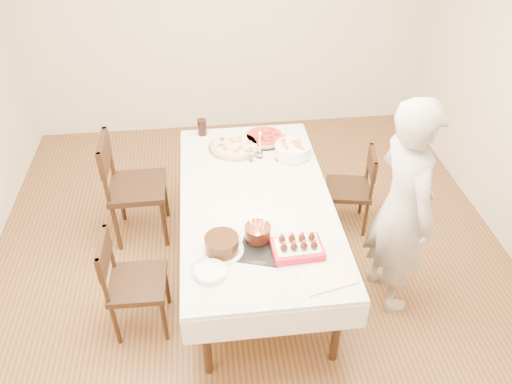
{
  "coord_description": "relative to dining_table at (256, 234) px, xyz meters",
  "views": [
    {
      "loc": [
        -0.31,
        -2.87,
        3.11
      ],
      "look_at": [
        0.03,
        0.07,
        0.81
      ],
      "focal_mm": 35.0,
      "sensor_mm": 36.0,
      "label": 1
    }
  ],
  "objects": [
    {
      "name": "pasta_bowl",
      "position": [
        0.37,
        0.55,
        0.43
      ],
      "size": [
        0.33,
        0.33,
        0.1
      ],
      "primitive_type": "cylinder",
      "rotation": [
        0.0,
        0.0,
        -0.12
      ],
      "color": "white",
      "rests_on": "dining_table"
    },
    {
      "name": "pizza_pepperoni",
      "position": [
        0.17,
        0.83,
        0.4
      ],
      "size": [
        0.49,
        0.49,
        0.04
      ],
      "primitive_type": "cylinder",
      "rotation": [
        0.0,
        0.0,
        0.34
      ],
      "color": "red",
      "rests_on": "dining_table"
    },
    {
      "name": "layer_cake",
      "position": [
        -0.29,
        -0.54,
        0.43
      ],
      "size": [
        0.33,
        0.33,
        0.12
      ],
      "primitive_type": "cylinder",
      "rotation": [
        0.0,
        0.0,
        0.16
      ],
      "color": "#31190C",
      "rests_on": "dining_table"
    },
    {
      "name": "shaker_pair",
      "position": [
        0.02,
        0.5,
        0.42
      ],
      "size": [
        0.11,
        0.11,
        0.1
      ],
      "primitive_type": null,
      "rotation": [
        0.0,
        0.0,
        0.4
      ],
      "color": "white",
      "rests_on": "dining_table"
    },
    {
      "name": "cola_glass",
      "position": [
        -0.37,
        0.98,
        0.45
      ],
      "size": [
        0.1,
        0.1,
        0.15
      ],
      "primitive_type": "cylinder",
      "rotation": [
        0.0,
        0.0,
        0.36
      ],
      "color": "black",
      "rests_on": "dining_table"
    },
    {
      "name": "birthday_cake",
      "position": [
        -0.04,
        -0.45,
        0.47
      ],
      "size": [
        0.23,
        0.23,
        0.17
      ],
      "primitive_type": "cylinder",
      "rotation": [
        0.0,
        0.0,
        0.34
      ],
      "color": "#33190D",
      "rests_on": "dining_table"
    },
    {
      "name": "chair_left_dessert",
      "position": [
        -0.9,
        -0.47,
        0.05
      ],
      "size": [
        0.45,
        0.45,
        0.86
      ],
      "primitive_type": null,
      "rotation": [
        0.0,
        0.0,
        3.12
      ],
      "color": "black",
      "rests_on": "floor"
    },
    {
      "name": "plate_stack",
      "position": [
        -0.38,
        -0.74,
        0.4
      ],
      "size": [
        0.23,
        0.23,
        0.04
      ],
      "primitive_type": "cylinder",
      "rotation": [
        0.0,
        0.0,
        -0.16
      ],
      "color": "white",
      "rests_on": "dining_table"
    },
    {
      "name": "cake_board",
      "position": [
        -0.04,
        -0.56,
        0.38
      ],
      "size": [
        0.34,
        0.34,
        0.01
      ],
      "primitive_type": "cube",
      "rotation": [
        0.0,
        0.0,
        -0.31
      ],
      "color": "black",
      "rests_on": "dining_table"
    },
    {
      "name": "red_placemat",
      "position": [
        0.37,
        0.59,
        0.38
      ],
      "size": [
        0.3,
        0.3,
        0.01
      ],
      "primitive_type": "cube",
      "rotation": [
        0.0,
        0.0,
        -0.12
      ],
      "color": "#B21E1E",
      "rests_on": "dining_table"
    },
    {
      "name": "person",
      "position": [
        0.99,
        -0.39,
        0.49
      ],
      "size": [
        0.52,
        0.69,
        1.74
      ],
      "primitive_type": "imported",
      "rotation": [
        0.0,
        0.0,
        1.74
      ],
      "color": "#B2ACA8",
      "rests_on": "floor"
    },
    {
      "name": "dining_table",
      "position": [
        0.0,
        0.0,
        0.0
      ],
      "size": [
        1.39,
        2.26,
        0.75
      ],
      "primitive_type": "cube",
      "rotation": [
        0.0,
        0.0,
        0.12
      ],
      "color": "silver",
      "rests_on": "floor"
    },
    {
      "name": "chair_left_savory",
      "position": [
        -0.96,
        0.57,
        0.13
      ],
      "size": [
        0.52,
        0.52,
        1.02
      ],
      "primitive_type": null,
      "rotation": [
        0.0,
        0.0,
        3.15
      ],
      "color": "black",
      "rests_on": "floor"
    },
    {
      "name": "wall_back",
      "position": [
        -0.03,
        2.43,
        0.98
      ],
      "size": [
        4.5,
        0.04,
        2.7
      ],
      "primitive_type": "cube",
      "color": "beige",
      "rests_on": "floor"
    },
    {
      "name": "strawberry_box",
      "position": [
        0.21,
        -0.61,
        0.42
      ],
      "size": [
        0.35,
        0.24,
        0.08
      ],
      "primitive_type": null,
      "rotation": [
        0.0,
        0.0,
        0.05
      ],
      "color": "red",
      "rests_on": "dining_table"
    },
    {
      "name": "box_lid",
      "position": [
        0.35,
        -0.85,
        0.38
      ],
      "size": [
        0.38,
        0.3,
        0.03
      ],
      "primitive_type": "cube",
      "rotation": [
        0.0,
        0.0,
        0.23
      ],
      "color": "beige",
      "rests_on": "dining_table"
    },
    {
      "name": "china_plate",
      "position": [
        -0.39,
        -0.71,
        0.38
      ],
      "size": [
        0.25,
        0.25,
        0.01
      ],
      "primitive_type": "cylinder",
      "rotation": [
        0.0,
        0.0,
        0.08
      ],
      "color": "white",
      "rests_on": "dining_table"
    },
    {
      "name": "pizza_white",
      "position": [
        -0.1,
        0.72,
        0.4
      ],
      "size": [
        0.58,
        0.58,
        0.04
      ],
      "primitive_type": "cylinder",
      "rotation": [
        0.0,
        0.0,
        -0.26
      ],
      "color": "beige",
      "rests_on": "dining_table"
    },
    {
      "name": "floor",
      "position": [
        -0.03,
        -0.07,
        -0.38
      ],
      "size": [
        5.0,
        5.0,
        0.0
      ],
      "primitive_type": "plane",
      "color": "#55371D",
      "rests_on": "ground"
    },
    {
      "name": "taper_candle",
      "position": [
        0.1,
        0.55,
        0.5
      ],
      "size": [
        0.07,
        0.07,
        0.26
      ],
      "primitive_type": "cylinder",
      "rotation": [
        0.0,
        0.0,
        -0.23
      ],
      "color": "white",
      "rests_on": "dining_table"
    },
    {
      "name": "chair_right_savory",
      "position": [
        0.89,
        0.47,
        0.02
      ],
      "size": [
        0.48,
        0.48,
        0.8
      ],
      "primitive_type": null,
      "rotation": [
        0.0,
        0.0,
        -0.18
      ],
      "color": "black",
      "rests_on": "floor"
    }
  ]
}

